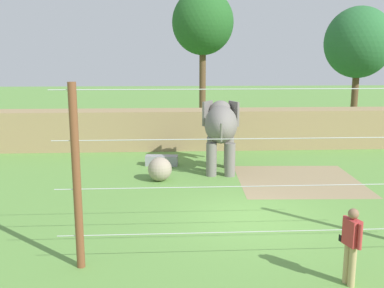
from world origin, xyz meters
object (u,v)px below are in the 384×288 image
object	(u,v)px
zookeeper	(351,243)
enrichment_ball	(160,169)
elephant	(221,126)
feed_trough	(162,160)

from	to	relation	value
zookeeper	enrichment_ball	bearing A→B (deg)	116.61
elephant	zookeeper	distance (m)	9.82
zookeeper	feed_trough	bearing A→B (deg)	110.85
elephant	feed_trough	world-z (taller)	elephant
elephant	enrichment_ball	size ratio (longest dim) A/B	4.11
enrichment_ball	zookeeper	distance (m)	9.09
feed_trough	elephant	bearing A→B (deg)	-20.21
zookeeper	feed_trough	size ratio (longest dim) A/B	1.15
elephant	zookeeper	world-z (taller)	elephant
feed_trough	enrichment_ball	bearing A→B (deg)	-90.95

